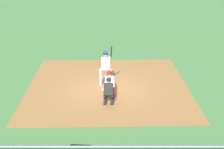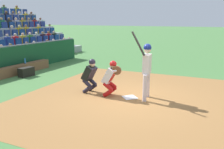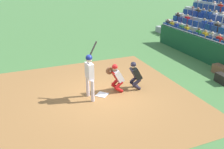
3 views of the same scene
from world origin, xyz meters
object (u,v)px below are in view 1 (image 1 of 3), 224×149
(batter_at_plate, at_px, (106,64))
(home_plate_umpire, at_px, (109,90))
(catcher_crouching, at_px, (110,82))
(home_plate_marker, at_px, (108,89))

(batter_at_plate, xyz_separation_m, home_plate_umpire, (0.17, -2.04, -0.47))
(batter_at_plate, xyz_separation_m, catcher_crouching, (0.21, -1.19, -0.45))
(catcher_crouching, bearing_deg, home_plate_umpire, -92.96)
(home_plate_marker, bearing_deg, home_plate_umpire, -87.78)
(home_plate_marker, relative_size, home_plate_umpire, 0.35)
(batter_at_plate, bearing_deg, catcher_crouching, -79.94)
(batter_at_plate, bearing_deg, home_plate_umpire, -85.30)
(batter_at_plate, height_order, home_plate_umpire, batter_at_plate)
(home_plate_umpire, bearing_deg, catcher_crouching, 87.04)
(batter_at_plate, height_order, catcher_crouching, batter_at_plate)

